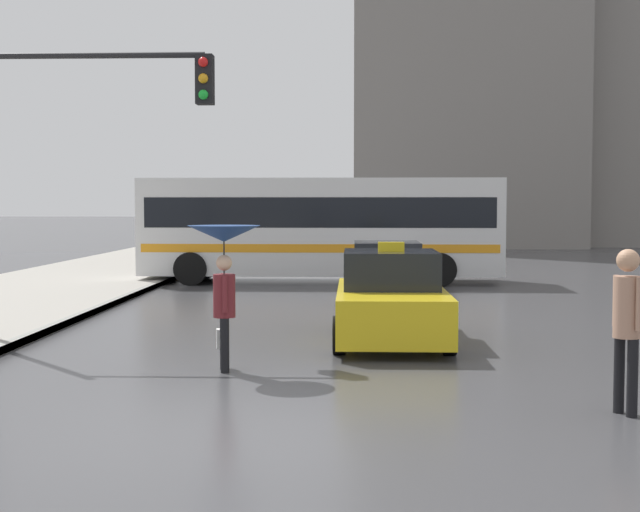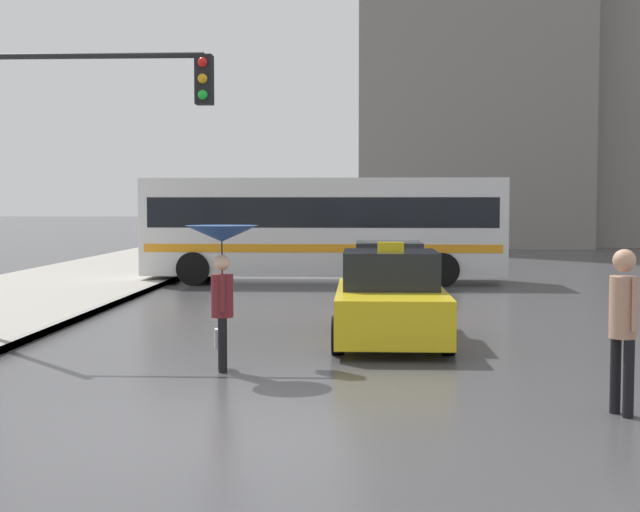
# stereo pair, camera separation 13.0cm
# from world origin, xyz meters

# --- Properties ---
(ground_plane) EXTENTS (300.00, 300.00, 0.00)m
(ground_plane) POSITION_xyz_m (0.00, 0.00, 0.00)
(ground_plane) COLOR #424244
(taxi) EXTENTS (1.91, 4.06, 1.70)m
(taxi) POSITION_xyz_m (1.77, 6.19, 0.70)
(taxi) COLOR gold
(taxi) RESTS_ON ground_plane
(sedan_red) EXTENTS (1.91, 4.24, 1.41)m
(sedan_red) POSITION_xyz_m (1.95, 12.71, 0.65)
(sedan_red) COLOR #B7B2AD
(sedan_red) RESTS_ON ground_plane
(city_bus) EXTENTS (10.55, 2.78, 3.08)m
(city_bus) POSITION_xyz_m (0.17, 17.53, 1.71)
(city_bus) COLOR silver
(city_bus) RESTS_ON ground_plane
(pedestrian_with_umbrella) EXTENTS (1.01, 1.01, 2.04)m
(pedestrian_with_umbrella) POSITION_xyz_m (-0.67, 3.40, 1.63)
(pedestrian_with_umbrella) COLOR black
(pedestrian_with_umbrella) RESTS_ON ground_plane
(pedestrian_man) EXTENTS (0.39, 0.44, 1.85)m
(pedestrian_man) POSITION_xyz_m (4.16, 1.00, 1.11)
(pedestrian_man) COLOR black
(pedestrian_man) RESTS_ON ground_plane
(traffic_light) EXTENTS (3.94, 0.38, 5.06)m
(traffic_light) POSITION_xyz_m (-3.37, 5.63, 3.56)
(traffic_light) COLOR black
(traffic_light) RESTS_ON ground_plane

